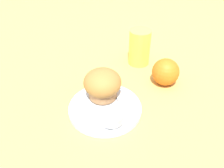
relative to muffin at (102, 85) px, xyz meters
name	(u,v)px	position (x,y,z in m)	size (l,w,h in m)	color
ground_plane	(114,109)	(0.05, 0.00, -0.06)	(3.00, 3.00, 0.00)	tan
plate	(105,108)	(0.03, -0.02, -0.05)	(0.19, 0.19, 0.02)	white
muffin	(102,85)	(0.00, 0.00, 0.00)	(0.10, 0.10, 0.08)	#9E7047
cream_ramekin	(112,117)	(0.09, -0.04, -0.03)	(0.06, 0.06, 0.02)	silver
berry_pair	(110,93)	(0.01, 0.02, -0.03)	(0.03, 0.01, 0.01)	#B7192D
butter_knife	(122,100)	(0.05, 0.03, -0.04)	(0.15, 0.09, 0.00)	silver
orange_fruit	(166,72)	(0.06, 0.20, -0.02)	(0.08, 0.08, 0.08)	orange
juice_glass	(139,47)	(-0.08, 0.22, 0.00)	(0.07, 0.07, 0.12)	#EAD14C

